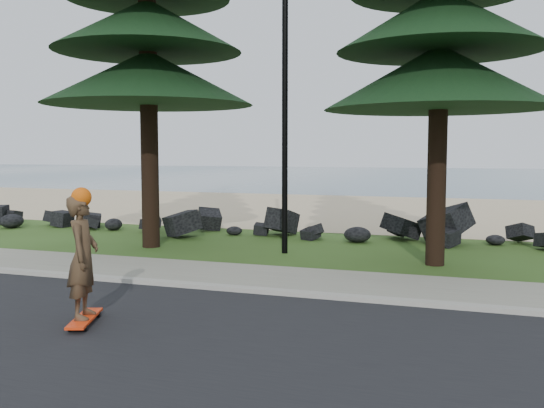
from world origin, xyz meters
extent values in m
plane|color=#304917|center=(0.00, 0.00, 0.00)|extent=(160.00, 160.00, 0.00)
cube|color=black|center=(0.00, -4.50, 0.01)|extent=(160.00, 7.00, 0.02)
cube|color=#A5A195|center=(0.00, -0.90, 0.05)|extent=(160.00, 0.20, 0.10)
cube|color=gray|center=(0.00, 0.20, 0.04)|extent=(160.00, 2.00, 0.08)
cube|color=beige|center=(0.00, 14.50, 0.01)|extent=(160.00, 15.00, 0.01)
cube|color=#3A5C70|center=(0.00, 51.00, 0.00)|extent=(160.00, 58.00, 0.01)
cylinder|color=black|center=(0.00, 3.20, 4.00)|extent=(0.14, 0.14, 8.00)
cube|color=#F0350E|center=(-0.82, -3.44, 0.10)|extent=(0.60, 1.05, 0.03)
imported|color=#4C3622|center=(-0.82, -3.44, 0.97)|extent=(0.60, 0.73, 1.71)
sphere|color=#E3580C|center=(-0.82, -3.44, 1.80)|extent=(0.27, 0.27, 0.27)
camera|label=1|loc=(4.32, -10.44, 2.43)|focal=40.00mm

